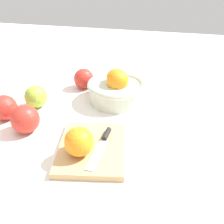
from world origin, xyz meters
TOP-DOWN VIEW (x-y plane):
  - ground_plane at (0.00, 0.00)m, footprint 2.40×2.40m
  - bowl at (-0.16, 0.08)m, footprint 0.20×0.20m
  - cutting_board at (0.12, 0.08)m, footprint 0.23×0.20m
  - orange_on_board at (0.15, 0.06)m, footprint 0.07×0.07m
  - knife at (0.10, 0.11)m, footprint 0.16×0.03m
  - apple_front_left at (-0.05, -0.16)m, footprint 0.07×0.07m
  - apple_front_right at (0.08, -0.12)m, footprint 0.08×0.08m
  - apple_front_right_2 at (0.03, -0.22)m, footprint 0.08×0.08m
  - apple_front_left_2 at (-0.22, -0.06)m, footprint 0.08×0.08m

SIDE VIEW (x-z plane):
  - ground_plane at x=0.00m, z-range 0.00..0.00m
  - cutting_board at x=0.12m, z-range 0.00..0.02m
  - knife at x=0.10m, z-range 0.01..0.03m
  - apple_front_left at x=-0.05m, z-range 0.00..0.07m
  - apple_front_left_2 at x=-0.22m, z-range 0.00..0.08m
  - apple_front_right_2 at x=0.03m, z-range 0.00..0.08m
  - apple_front_right at x=0.08m, z-range 0.00..0.08m
  - bowl at x=-0.16m, z-range -0.01..0.10m
  - orange_on_board at x=0.15m, z-range 0.02..0.09m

